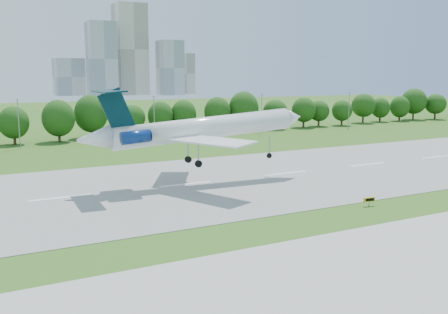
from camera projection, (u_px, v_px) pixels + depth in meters
ground at (267, 224)px, 60.68m from camera, size 600.00×600.00×0.00m
runway at (186, 184)px, 82.55m from camera, size 400.00×45.00×0.08m
taxiway at (374, 276)px, 44.93m from camera, size 400.00×23.00×0.08m
tree_line at (91, 117)px, 140.17m from camera, size 288.40×8.40×10.40m
light_poles at (91, 120)px, 130.26m from camera, size 175.90×0.25×12.19m
skyline at (127, 61)px, 443.15m from camera, size 127.00×52.00×80.00m
airliner at (193, 129)px, 81.82m from camera, size 39.94×29.05×12.96m
taxi_sign_centre at (369, 200)px, 68.97m from camera, size 1.74×0.51×1.22m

